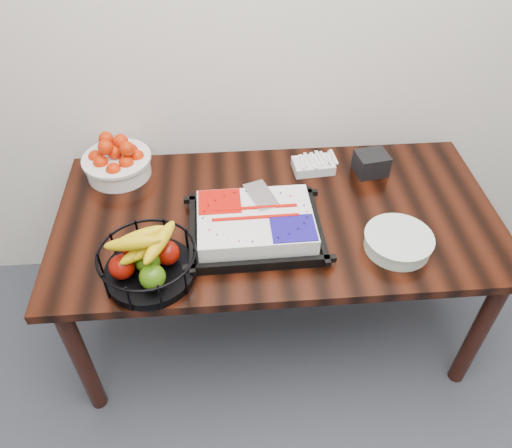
{
  "coord_description": "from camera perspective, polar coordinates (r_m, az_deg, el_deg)",
  "views": [
    {
      "loc": [
        -0.2,
        0.5,
        2.12
      ],
      "look_at": [
        -0.1,
        1.86,
        0.83
      ],
      "focal_mm": 35.0,
      "sensor_mm": 36.0,
      "label": 1
    }
  ],
  "objects": [
    {
      "name": "tangerine_bowl",
      "position": [
        2.27,
        -15.64,
        7.16
      ],
      "size": [
        0.3,
        0.3,
        0.19
      ],
      "color": "white",
      "rests_on": "table"
    },
    {
      "name": "plate_stack",
      "position": [
        1.95,
        15.92,
        -1.99
      ],
      "size": [
        0.26,
        0.26,
        0.06
      ],
      "color": "white",
      "rests_on": "table"
    },
    {
      "name": "fruit_basket",
      "position": [
        1.79,
        -12.27,
        -4.11
      ],
      "size": [
        0.35,
        0.35,
        0.18
      ],
      "color": "black",
      "rests_on": "table"
    },
    {
      "name": "napkin_box",
      "position": [
        2.28,
        13.02,
        6.78
      ],
      "size": [
        0.15,
        0.14,
        0.1
      ],
      "primitive_type": "cube",
      "rotation": [
        0.0,
        0.0,
        0.17
      ],
      "color": "black",
      "rests_on": "table"
    },
    {
      "name": "fork_bag",
      "position": [
        2.27,
        6.55,
        6.7
      ],
      "size": [
        0.19,
        0.13,
        0.05
      ],
      "color": "silver",
      "rests_on": "table"
    },
    {
      "name": "cake_tray",
      "position": [
        1.92,
        -0.07,
        -0.08
      ],
      "size": [
        0.51,
        0.41,
        0.1
      ],
      "color": "black",
      "rests_on": "table"
    },
    {
      "name": "table",
      "position": [
        2.1,
        2.37,
        -0.52
      ],
      "size": [
        1.8,
        0.9,
        0.75
      ],
      "color": "black",
      "rests_on": "ground"
    }
  ]
}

